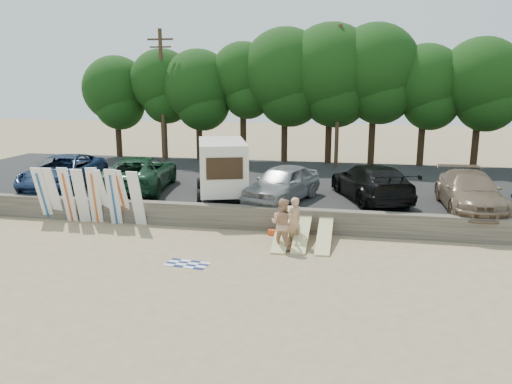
{
  "coord_description": "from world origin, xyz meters",
  "views": [
    {
      "loc": [
        3.15,
        -17.11,
        6.13
      ],
      "look_at": [
        -0.83,
        3.0,
        1.63
      ],
      "focal_mm": 35.0,
      "sensor_mm": 36.0,
      "label": 1
    }
  ],
  "objects_px": {
    "box_trailer": "(222,166)",
    "beachgoer_a": "(294,221)",
    "cooler": "(291,232)",
    "car_1": "(140,173)",
    "beachgoer_b": "(282,224)",
    "car_3": "(371,182)",
    "car_0": "(63,172)",
    "car_2": "(282,183)",
    "car_4": "(470,192)"
  },
  "relations": [
    {
      "from": "car_1",
      "to": "beachgoer_a",
      "type": "bearing_deg",
      "value": 139.11
    },
    {
      "from": "car_3",
      "to": "beachgoer_b",
      "type": "height_order",
      "value": "car_3"
    },
    {
      "from": "box_trailer",
      "to": "car_4",
      "type": "bearing_deg",
      "value": -19.34
    },
    {
      "from": "car_2",
      "to": "car_4",
      "type": "height_order",
      "value": "car_2"
    },
    {
      "from": "box_trailer",
      "to": "car_4",
      "type": "relative_size",
      "value": 0.85
    },
    {
      "from": "beachgoer_a",
      "to": "cooler",
      "type": "bearing_deg",
      "value": -122.4
    },
    {
      "from": "car_0",
      "to": "beachgoer_b",
      "type": "distance_m",
      "value": 13.54
    },
    {
      "from": "car_2",
      "to": "car_0",
      "type": "bearing_deg",
      "value": -163.97
    },
    {
      "from": "car_4",
      "to": "cooler",
      "type": "relative_size",
      "value": 14.75
    },
    {
      "from": "car_3",
      "to": "box_trailer",
      "type": "bearing_deg",
      "value": -13.28
    },
    {
      "from": "beachgoer_a",
      "to": "cooler",
      "type": "height_order",
      "value": "beachgoer_a"
    },
    {
      "from": "car_1",
      "to": "beachgoer_b",
      "type": "relative_size",
      "value": 3.24
    },
    {
      "from": "car_1",
      "to": "beachgoer_b",
      "type": "height_order",
      "value": "car_1"
    },
    {
      "from": "car_0",
      "to": "cooler",
      "type": "height_order",
      "value": "car_0"
    },
    {
      "from": "car_1",
      "to": "car_4",
      "type": "distance_m",
      "value": 15.84
    },
    {
      "from": "car_4",
      "to": "box_trailer",
      "type": "bearing_deg",
      "value": 177.51
    },
    {
      "from": "beachgoer_b",
      "to": "car_2",
      "type": "bearing_deg",
      "value": -60.47
    },
    {
      "from": "box_trailer",
      "to": "car_3",
      "type": "bearing_deg",
      "value": -11.12
    },
    {
      "from": "car_0",
      "to": "beachgoer_b",
      "type": "relative_size",
      "value": 3.18
    },
    {
      "from": "car_1",
      "to": "car_2",
      "type": "bearing_deg",
      "value": 161.95
    },
    {
      "from": "box_trailer",
      "to": "beachgoer_a",
      "type": "bearing_deg",
      "value": -65.8
    },
    {
      "from": "beachgoer_a",
      "to": "car_1",
      "type": "bearing_deg",
      "value": -75.4
    },
    {
      "from": "car_2",
      "to": "beachgoer_b",
      "type": "relative_size",
      "value": 2.56
    },
    {
      "from": "car_0",
      "to": "beachgoer_b",
      "type": "bearing_deg",
      "value": -31.3
    },
    {
      "from": "car_2",
      "to": "beachgoer_a",
      "type": "xyz_separation_m",
      "value": [
        1.06,
        -4.13,
        -0.61
      ]
    },
    {
      "from": "car_0",
      "to": "cooler",
      "type": "xyz_separation_m",
      "value": [
        12.5,
        -3.74,
        -1.4
      ]
    },
    {
      "from": "car_0",
      "to": "beachgoer_a",
      "type": "relative_size",
      "value": 3.31
    },
    {
      "from": "box_trailer",
      "to": "beachgoer_b",
      "type": "bearing_deg",
      "value": -71.92
    },
    {
      "from": "car_3",
      "to": "car_2",
      "type": "bearing_deg",
      "value": -4.02
    },
    {
      "from": "car_4",
      "to": "cooler",
      "type": "height_order",
      "value": "car_4"
    },
    {
      "from": "car_3",
      "to": "beachgoer_b",
      "type": "distance_m",
      "value": 6.81
    },
    {
      "from": "car_3",
      "to": "cooler",
      "type": "distance_m",
      "value": 5.46
    },
    {
      "from": "car_2",
      "to": "car_3",
      "type": "distance_m",
      "value": 4.23
    },
    {
      "from": "beachgoer_b",
      "to": "box_trailer",
      "type": "bearing_deg",
      "value": -33.11
    },
    {
      "from": "box_trailer",
      "to": "car_1",
      "type": "distance_m",
      "value": 4.73
    },
    {
      "from": "box_trailer",
      "to": "cooler",
      "type": "relative_size",
      "value": 12.47
    },
    {
      "from": "car_4",
      "to": "beachgoer_a",
      "type": "height_order",
      "value": "car_4"
    },
    {
      "from": "car_1",
      "to": "car_4",
      "type": "height_order",
      "value": "car_1"
    },
    {
      "from": "car_1",
      "to": "car_0",
      "type": "bearing_deg",
      "value": -3.56
    },
    {
      "from": "car_2",
      "to": "car_4",
      "type": "relative_size",
      "value": 0.89
    },
    {
      "from": "cooler",
      "to": "car_4",
      "type": "bearing_deg",
      "value": 14.9
    },
    {
      "from": "car_2",
      "to": "beachgoer_a",
      "type": "relative_size",
      "value": 2.67
    },
    {
      "from": "car_1",
      "to": "car_2",
      "type": "xyz_separation_m",
      "value": [
        7.57,
        -1.15,
        -0.03
      ]
    },
    {
      "from": "car_0",
      "to": "car_2",
      "type": "relative_size",
      "value": 1.24
    },
    {
      "from": "car_4",
      "to": "car_3",
      "type": "bearing_deg",
      "value": 163.96
    },
    {
      "from": "box_trailer",
      "to": "car_0",
      "type": "distance_m",
      "value": 8.74
    },
    {
      "from": "box_trailer",
      "to": "cooler",
      "type": "bearing_deg",
      "value": -59.22
    },
    {
      "from": "car_2",
      "to": "beachgoer_b",
      "type": "height_order",
      "value": "car_2"
    },
    {
      "from": "box_trailer",
      "to": "car_0",
      "type": "bearing_deg",
      "value": 159.73
    },
    {
      "from": "car_0",
      "to": "box_trailer",
      "type": "bearing_deg",
      "value": -10.0
    }
  ]
}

